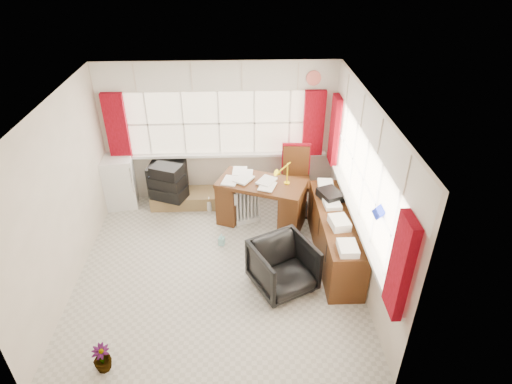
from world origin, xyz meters
TOP-DOWN VIEW (x-y plane):
  - ground at (0.00, 0.00)m, footprint 4.00×4.00m
  - room_walls at (0.00, 0.00)m, footprint 4.00×4.00m
  - window_back at (0.00, 1.94)m, footprint 3.70×0.12m
  - window_right at (1.94, 0.00)m, footprint 0.12×3.70m
  - curtains at (0.92, 0.93)m, footprint 3.83×3.83m
  - overhead_cabinets at (0.98, 0.98)m, footprint 3.98×3.98m
  - desk at (0.68, 1.10)m, footprint 1.54×1.14m
  - desk_lamp at (1.08, 1.04)m, footprint 0.16×0.15m
  - task_chair at (1.29, 1.57)m, footprint 0.54×0.56m
  - office_chair at (0.90, -0.42)m, footprint 1.03×1.04m
  - radiator at (0.44, 1.15)m, footprint 0.46×0.31m
  - credenza at (1.73, 0.20)m, footprint 0.50×2.00m
  - file_tray at (1.71, 0.65)m, footprint 0.41×0.46m
  - tv_bench at (-0.55, 1.72)m, footprint 1.40×0.50m
  - crt_tv at (-0.94, 1.78)m, footprint 0.66×0.63m
  - hifi_stack at (-0.90, 1.57)m, footprint 0.69×0.57m
  - mini_fridge at (-1.80, 1.80)m, footprint 0.63×0.63m
  - spray_bottle_a at (-0.21, 1.50)m, footprint 0.11×0.11m
  - spray_bottle_b at (0.03, 0.53)m, footprint 0.11×0.11m
  - flower_vase at (-1.24, -1.66)m, footprint 0.25×0.25m

SIDE VIEW (x-z plane):
  - ground at x=0.00m, z-range 0.00..0.00m
  - spray_bottle_b at x=0.03m, z-range 0.00..0.20m
  - tv_bench at x=-0.55m, z-range 0.00..0.25m
  - spray_bottle_a at x=-0.21m, z-range 0.00..0.27m
  - flower_vase at x=-1.24m, z-range 0.00..0.36m
  - radiator at x=0.44m, z-range -0.06..0.58m
  - office_chair at x=0.90m, z-range 0.00..0.72m
  - credenza at x=1.73m, z-range -0.03..0.82m
  - desk at x=0.68m, z-range 0.03..0.86m
  - mini_fridge at x=-1.80m, z-range 0.00..0.93m
  - crt_tv at x=-0.94m, z-range 0.25..0.79m
  - hifi_stack at x=-0.90m, z-range 0.23..0.85m
  - task_chair at x=1.29m, z-range 0.04..1.23m
  - file_tray at x=1.71m, z-range 0.75..0.88m
  - window_back at x=0.00m, z-range -0.85..2.75m
  - window_right at x=1.94m, z-range -0.85..2.75m
  - desk_lamp at x=1.08m, z-range 0.88..1.27m
  - curtains at x=0.92m, z-range 0.88..2.03m
  - room_walls at x=0.00m, z-range -0.50..3.50m
  - overhead_cabinets at x=0.98m, z-range 2.01..2.49m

